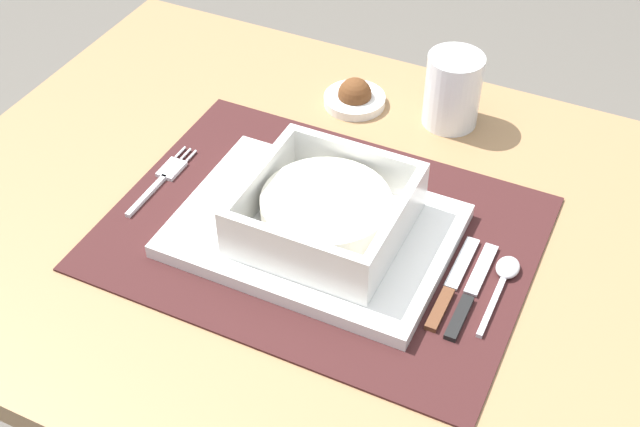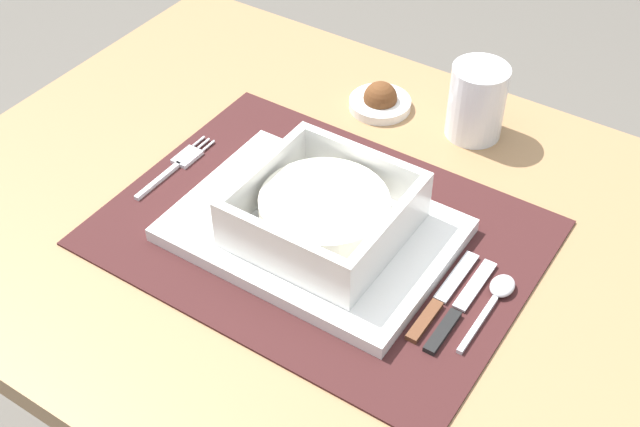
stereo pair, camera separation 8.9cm
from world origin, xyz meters
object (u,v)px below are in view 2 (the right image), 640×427
object	(u,v)px
spoon	(497,294)
condiment_saucer	(380,101)
butter_knife	(456,312)
porridge_bowl	(324,213)
drinking_glass	(476,105)
fork	(180,163)
dining_table	(309,288)
bread_knife	(439,301)

from	to	relation	value
spoon	condiment_saucer	distance (m)	0.34
butter_knife	condiment_saucer	xyz separation A→B (m)	(-0.24, 0.26, 0.00)
butter_knife	condiment_saucer	size ratio (longest dim) A/B	1.70
porridge_bowl	drinking_glass	size ratio (longest dim) A/B	1.75
butter_knife	drinking_glass	size ratio (longest dim) A/B	1.43
drinking_glass	fork	bearing A→B (deg)	-136.30
butter_knife	dining_table	bearing A→B (deg)	168.03
condiment_saucer	dining_table	bearing A→B (deg)	-80.74
drinking_glass	condiment_saucer	world-z (taller)	drinking_glass
dining_table	fork	xyz separation A→B (m)	(-0.17, -0.01, 0.13)
dining_table	spoon	xyz separation A→B (m)	(0.23, -0.00, 0.13)
butter_knife	bread_knife	xyz separation A→B (m)	(-0.02, 0.00, 0.00)
fork	spoon	xyz separation A→B (m)	(0.40, 0.01, 0.00)
porridge_bowl	spoon	xyz separation A→B (m)	(0.19, 0.03, -0.03)
porridge_bowl	condiment_saucer	size ratio (longest dim) A/B	2.06
spoon	bread_knife	distance (m)	0.06
dining_table	porridge_bowl	bearing A→B (deg)	-35.42
porridge_bowl	spoon	bearing A→B (deg)	8.21
spoon	bread_knife	size ratio (longest dim) A/B	0.84
porridge_bowl	fork	distance (m)	0.22
bread_knife	drinking_glass	xyz separation A→B (m)	(-0.10, 0.28, 0.04)
dining_table	spoon	distance (m)	0.26
porridge_bowl	bread_knife	world-z (taller)	porridge_bowl
fork	condiment_saucer	bearing A→B (deg)	62.21
porridge_bowl	fork	world-z (taller)	porridge_bowl
dining_table	fork	world-z (taller)	fork
dining_table	drinking_glass	distance (m)	0.30
dining_table	condiment_saucer	size ratio (longest dim) A/B	10.91
fork	butter_knife	distance (m)	0.38
dining_table	fork	bearing A→B (deg)	-175.75
bread_knife	porridge_bowl	bearing A→B (deg)	173.13
condiment_saucer	spoon	bearing A→B (deg)	-39.84
porridge_bowl	bread_knife	distance (m)	0.15
porridge_bowl	fork	xyz separation A→B (m)	(-0.21, 0.01, -0.04)
fork	drinking_glass	distance (m)	0.36
dining_table	condiment_saucer	bearing A→B (deg)	99.26
dining_table	porridge_bowl	xyz separation A→B (m)	(0.04, -0.03, 0.16)
butter_knife	drinking_glass	bearing A→B (deg)	112.54
fork	drinking_glass	size ratio (longest dim) A/B	1.39
spoon	drinking_glass	xyz separation A→B (m)	(-0.14, 0.24, 0.03)
butter_knife	bread_knife	distance (m)	0.02
porridge_bowl	fork	size ratio (longest dim) A/B	1.25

